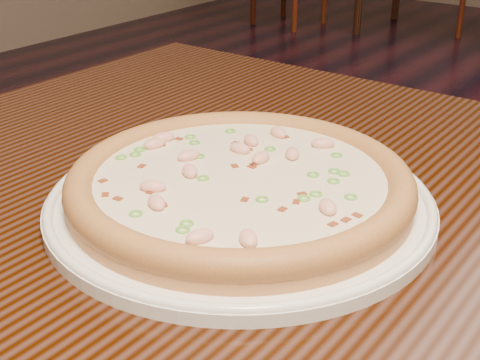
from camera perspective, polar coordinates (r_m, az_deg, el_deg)
The scene contains 3 objects.
hero_table at distance 0.67m, azimuth 10.99°, elevation -11.08°, with size 1.20×0.80×0.75m.
plate at distance 0.63m, azimuth -0.00°, elevation -1.74°, with size 0.36×0.36×0.02m.
pizza at distance 0.62m, azimuth -0.01°, elevation -0.24°, with size 0.32×0.32×0.03m.
Camera 1 is at (0.05, -0.96, 1.05)m, focal length 50.00 mm.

